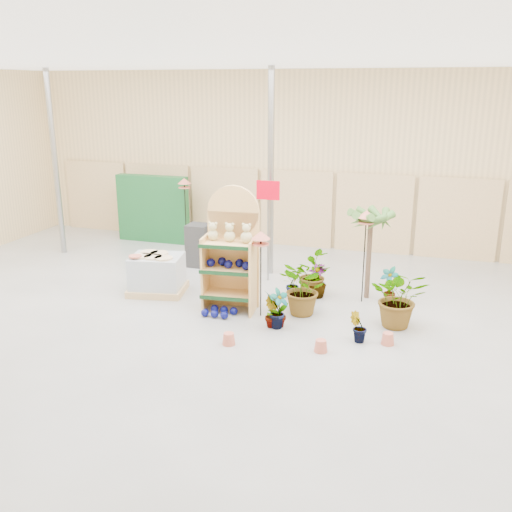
{
  "coord_description": "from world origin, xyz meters",
  "views": [
    {
      "loc": [
        3.43,
        -8.36,
        4.11
      ],
      "look_at": [
        0.3,
        1.5,
        1.0
      ],
      "focal_mm": 40.0,
      "sensor_mm": 36.0,
      "label": 1
    }
  ],
  "objects_px": {
    "bird_table_front": "(261,238)",
    "potted_plant_2": "(304,289)",
    "pallet_stack": "(157,274)",
    "display_shelf": "(232,253)"
  },
  "relations": [
    {
      "from": "display_shelf",
      "to": "bird_table_front",
      "type": "relative_size",
      "value": 1.45
    },
    {
      "from": "bird_table_front",
      "to": "potted_plant_2",
      "type": "distance_m",
      "value": 1.27
    },
    {
      "from": "bird_table_front",
      "to": "potted_plant_2",
      "type": "bearing_deg",
      "value": 20.06
    },
    {
      "from": "pallet_stack",
      "to": "bird_table_front",
      "type": "xyz_separation_m",
      "value": [
        2.39,
        -0.53,
        1.1
      ]
    },
    {
      "from": "display_shelf",
      "to": "pallet_stack",
      "type": "bearing_deg",
      "value": 164.75
    },
    {
      "from": "display_shelf",
      "to": "pallet_stack",
      "type": "height_order",
      "value": "display_shelf"
    },
    {
      "from": "pallet_stack",
      "to": "potted_plant_2",
      "type": "xyz_separation_m",
      "value": [
        3.14,
        -0.26,
        0.11
      ]
    },
    {
      "from": "display_shelf",
      "to": "potted_plant_2",
      "type": "bearing_deg",
      "value": -4.82
    },
    {
      "from": "display_shelf",
      "to": "bird_table_front",
      "type": "height_order",
      "value": "display_shelf"
    },
    {
      "from": "pallet_stack",
      "to": "display_shelf",
      "type": "bearing_deg",
      "value": -19.9
    }
  ]
}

